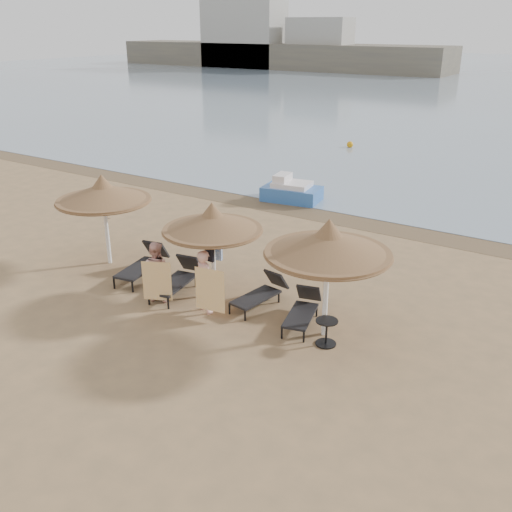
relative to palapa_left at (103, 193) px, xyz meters
The scene contains 19 objects.
ground 5.20m from the palapa_left, 16.96° to the right, with size 160.00×160.00×0.00m, color #97744B.
wet_sand_strip 9.47m from the palapa_left, 60.97° to the left, with size 200.00×1.60×0.01m, color brown.
far_shore 79.20m from the palapa_left, 105.11° to the left, with size 150.00×54.80×12.00m.
palapa_left is the anchor object (origin of this frame).
palapa_center 4.20m from the palapa_left, ahead, with size 2.73×2.73×2.70m.
palapa_right 7.76m from the palapa_left, ahead, with size 3.00×3.00×2.98m.
lounger_far_left 2.49m from the palapa_left, ahead, with size 1.05×2.16×0.93m.
lounger_near_left 3.72m from the palapa_left, ahead, with size 1.00×2.10×0.90m.
lounger_near_right 5.95m from the palapa_left, ahead, with size 0.86×1.89×0.82m.
lounger_far_right 7.28m from the palapa_left, ahead, with size 1.03×1.90×0.81m.
side_table 8.29m from the palapa_left, ahead, with size 0.53×0.53×0.64m.
person_left 3.49m from the palapa_left, 20.12° to the right, with size 0.89×0.58×1.94m, color #E5A99A.
person_right 4.86m from the palapa_left, 11.75° to the right, with size 0.92×0.60×2.01m, color #E5A99A.
towel_left 3.99m from the palapa_left, 23.36° to the right, with size 0.72×0.36×1.10m.
towel_right 5.30m from the palapa_left, 13.70° to the right, with size 0.83×0.15×1.17m.
bag_patterned 4.34m from the palapa_left, ahead, with size 0.30×0.14×0.36m.
bag_dark 4.32m from the palapa_left, ahead, with size 0.27×0.09×0.38m.
pedal_boat 9.43m from the palapa_left, 81.26° to the left, with size 2.60×1.77×1.13m.
buoy_left 21.05m from the palapa_left, 93.23° to the left, with size 0.39×0.39×0.39m, color orange.
Camera 1 is at (8.57, -10.13, 7.06)m, focal length 40.00 mm.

